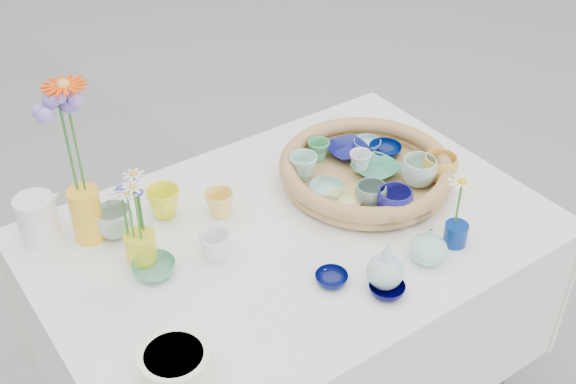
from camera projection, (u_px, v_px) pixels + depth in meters
wicker_tray at (366, 171)px, 1.96m from camera, size 0.47×0.47×0.08m
tray_ceramic_0 at (347, 151)px, 2.05m from camera, size 0.13×0.13×0.03m
tray_ceramic_1 at (385, 150)px, 2.05m from camera, size 0.12×0.12×0.03m
tray_ceramic_2 at (440, 168)px, 1.94m from camera, size 0.12×0.12×0.07m
tray_ceramic_3 at (376, 169)px, 1.97m from camera, size 0.13×0.13×0.03m
tray_ceramic_4 at (371, 196)px, 1.85m from camera, size 0.10×0.10×0.07m
tray_ceramic_5 at (327, 190)px, 1.90m from camera, size 0.10×0.10×0.03m
tray_ceramic_6 at (303, 167)px, 1.95m from camera, size 0.10×0.10×0.07m
tray_ceramic_7 at (360, 161)px, 1.98m from camera, size 0.08×0.08×0.06m
tray_ceramic_8 at (367, 144)px, 2.08m from camera, size 0.10×0.10×0.02m
tray_ceramic_9 at (395, 203)px, 1.82m from camera, size 0.11×0.11×0.07m
tray_ceramic_10 at (343, 203)px, 1.85m from camera, size 0.13×0.13×0.03m
tray_ceramic_11 at (419, 172)px, 1.92m from camera, size 0.12×0.12×0.08m
tray_ceramic_12 at (319, 150)px, 2.02m from camera, size 0.07×0.07×0.06m
loose_ceramic_0 at (164, 202)px, 1.84m from camera, size 0.11×0.11×0.08m
loose_ceramic_1 at (220, 204)px, 1.84m from camera, size 0.10×0.10×0.07m
loose_ceramic_2 at (154, 268)px, 1.68m from camera, size 0.13×0.13×0.03m
loose_ceramic_3 at (215, 246)px, 1.71m from camera, size 0.09×0.09×0.07m
loose_ceramic_4 at (331, 279)px, 1.66m from camera, size 0.08×0.08×0.02m
loose_ceramic_5 at (114, 222)px, 1.78m from camera, size 0.12×0.12×0.08m
loose_ceramic_6 at (387, 289)px, 1.63m from camera, size 0.09×0.09×0.03m
fluted_bowl at (175, 367)px, 1.42m from camera, size 0.16×0.16×0.07m
bud_vase_paleblue at (386, 264)px, 1.62m from camera, size 0.11×0.11×0.13m
bud_vase_seafoam at (429, 245)px, 1.70m from camera, size 0.09×0.09×0.09m
bud_vase_cobalt at (456, 234)px, 1.76m from camera, size 0.07×0.07×0.06m
single_daisy at (459, 203)px, 1.71m from camera, size 0.09×0.09×0.14m
tall_vase_yellow at (87, 215)px, 1.75m from camera, size 0.10×0.10×0.14m
gerbera at (75, 140)px, 1.63m from camera, size 0.13×0.13×0.30m
hydrangea at (69, 149)px, 1.65m from camera, size 0.11×0.11×0.32m
white_pitcher at (38, 220)px, 1.75m from camera, size 0.14×0.11×0.13m
daisy_cup at (141, 248)px, 1.70m from camera, size 0.08×0.08×0.08m
daisy_posy at (134, 208)px, 1.63m from camera, size 0.09×0.09×0.16m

